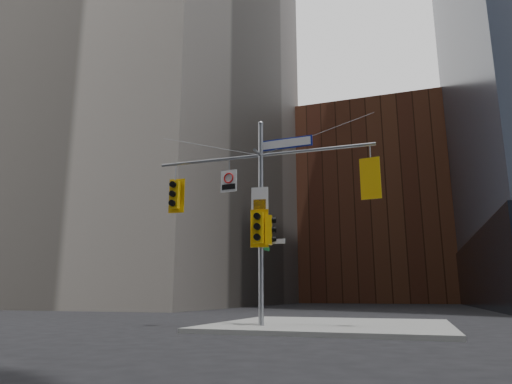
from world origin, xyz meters
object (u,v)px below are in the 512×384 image
Objects in this scene: traffic_light_pole_front at (258,227)px; regulatory_sign_arm at (229,180)px; signal_assembly at (261,199)px; traffic_light_west_arm at (175,195)px; traffic_light_east_arm at (372,179)px; street_sign_blade at (286,143)px; traffic_light_pole_side at (270,230)px.

traffic_light_pole_front is 2.19m from regulatory_sign_arm.
traffic_light_west_arm is (-3.41, 0.01, 0.38)m from signal_assembly.
traffic_light_west_arm is 0.96× the size of traffic_light_east_arm.
regulatory_sign_arm is at bearing 8.69° from traffic_light_east_arm.
regulatory_sign_arm is at bearing -176.54° from street_sign_blade.
regulatory_sign_arm is (-1.21, -0.02, 0.76)m from signal_assembly.
signal_assembly is at bearing 80.35° from traffic_light_pole_side.
traffic_light_east_arm is 5.03m from regulatory_sign_arm.
signal_assembly is at bearing -176.96° from street_sign_blade.
traffic_light_pole_front is at bearing -5.31° from regulatory_sign_arm.
traffic_light_east_arm is (7.21, -0.01, -0.00)m from traffic_light_west_arm.
street_sign_blade is at bearing -4.44° from traffic_light_west_arm.
street_sign_blade is at bearing -103.74° from traffic_light_pole_side.
traffic_light_west_arm is 3.71m from traffic_light_pole_front.
traffic_light_east_arm reaches higher than traffic_light_pole_front.
traffic_light_east_arm is at bearing 0.01° from signal_assembly.
signal_assembly is 1.16m from traffic_light_pole_side.
street_sign_blade reaches higher than traffic_light_east_arm.
traffic_light_west_arm is 4.02m from traffic_light_pole_side.
traffic_light_pole_front is at bearing -9.01° from traffic_light_west_arm.
traffic_light_pole_side is at bearing 34.55° from traffic_light_pole_front.
traffic_light_west_arm is at bearing 8.36° from traffic_light_east_arm.
traffic_light_east_arm is 3.79m from traffic_light_pole_side.
traffic_light_west_arm is 0.68× the size of street_sign_blade.
traffic_light_pole_front is at bearing 12.48° from traffic_light_east_arm.
traffic_light_east_arm is 1.37× the size of traffic_light_pole_side.
traffic_light_west_arm reaches higher than traffic_light_pole_side.
traffic_light_pole_side is (-3.48, 0.02, -1.49)m from traffic_light_east_arm.
traffic_light_pole_side is at bearing 2.88° from signal_assembly.
traffic_light_east_arm reaches higher than traffic_light_pole_side.
signal_assembly is 9.93× the size of regulatory_sign_arm.
signal_assembly is 4.12× the size of street_sign_blade.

